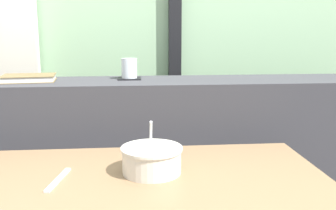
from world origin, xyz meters
The scene contains 6 objects.
dark_console_ledge centered at (0.00, 0.55, 0.44)m, with size 2.80×0.33×0.89m, color #38383D.
coaster_square centered at (-0.05, 0.59, 0.89)m, with size 0.10×0.10×0.01m, color black.
juice_glass centered at (-0.05, 0.59, 0.93)m, with size 0.07×0.07×0.09m.
closed_book centered at (-0.47, 0.56, 0.90)m, with size 0.23×0.18×0.03m.
soup_bowl centered at (0.02, -0.01, 0.72)m, with size 0.18×0.18×0.16m.
fork_utensil centered at (-0.24, -0.05, 0.68)m, with size 0.02×0.17×0.01m, color silver.
Camera 1 is at (-0.03, -1.10, 1.10)m, focal length 40.89 mm.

